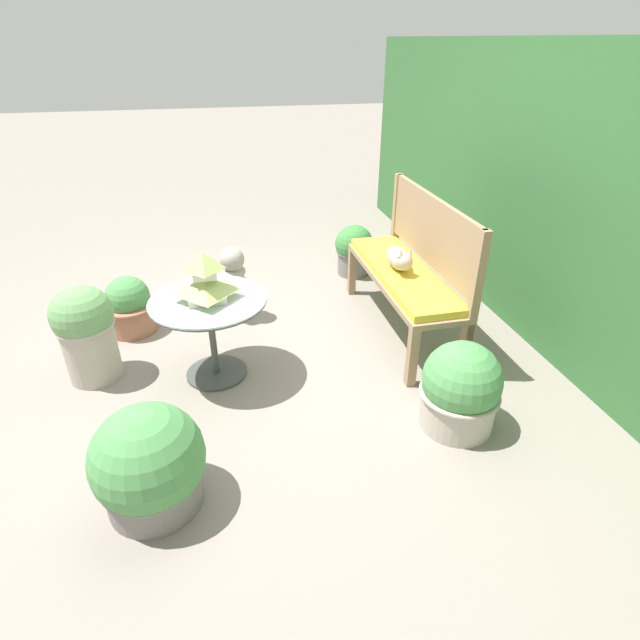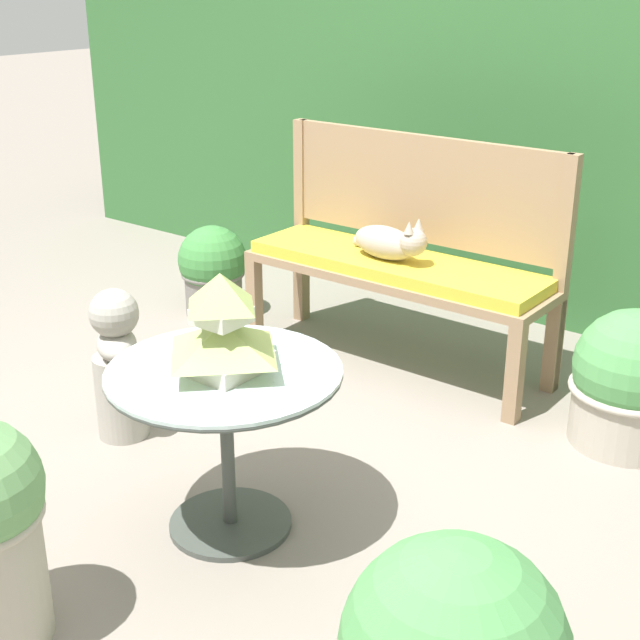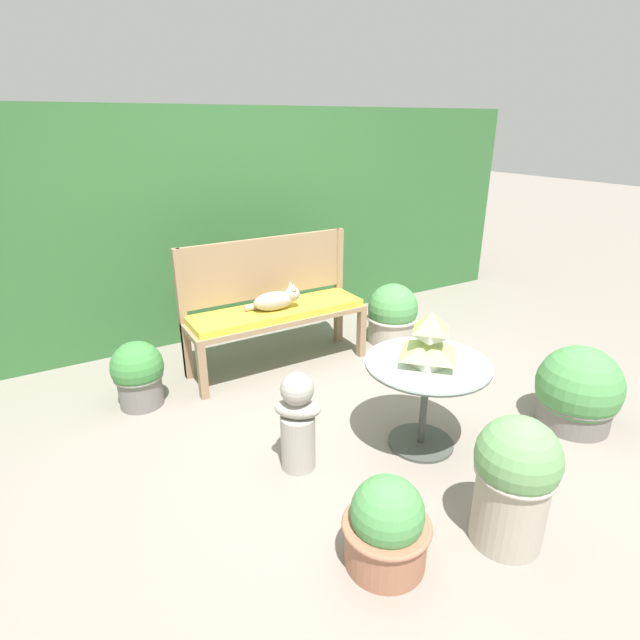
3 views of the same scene
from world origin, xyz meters
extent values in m
plane|color=gray|center=(0.00, 0.00, 0.00)|extent=(30.00, 30.00, 0.00)
cube|color=#336633|center=(0.00, 2.50, 1.01)|extent=(6.40, 1.04, 2.02)
cube|color=#937556|center=(-0.76, 0.91, 0.21)|extent=(0.06, 0.06, 0.42)
cube|color=#937556|center=(0.63, 0.91, 0.21)|extent=(0.06, 0.06, 0.42)
cube|color=#937556|center=(-0.76, 1.28, 0.21)|extent=(0.06, 0.06, 0.42)
cube|color=#937556|center=(0.63, 1.28, 0.21)|extent=(0.06, 0.06, 0.42)
cube|color=#937556|center=(-0.06, 1.10, 0.44)|extent=(1.46, 0.43, 0.04)
cube|color=gold|center=(-0.06, 1.10, 0.49)|extent=(1.40, 0.39, 0.05)
cube|color=#937556|center=(-0.76, 1.29, 0.52)|extent=(0.06, 0.06, 1.04)
cube|color=#937556|center=(0.64, 1.29, 0.52)|extent=(0.06, 0.06, 1.04)
cube|color=#937556|center=(-0.06, 1.29, 0.80)|extent=(1.40, 0.04, 0.49)
ellipsoid|color=#A89989|center=(-0.11, 1.07, 0.59)|extent=(0.34, 0.18, 0.15)
sphere|color=#A89989|center=(0.05, 1.05, 0.62)|extent=(0.12, 0.12, 0.12)
cone|color=#A89989|center=(0.05, 1.08, 0.70)|extent=(0.05, 0.05, 0.06)
cone|color=#A89989|center=(0.05, 1.02, 0.70)|extent=(0.05, 0.05, 0.06)
cylinder|color=#A89989|center=(-0.23, 1.14, 0.54)|extent=(0.18, 0.07, 0.05)
cylinder|color=#424742|center=(0.23, -0.33, 0.01)|extent=(0.41, 0.41, 0.02)
cylinder|color=#424742|center=(0.23, -0.33, 0.28)|extent=(0.04, 0.04, 0.56)
cylinder|color=silver|center=(0.23, -0.33, 0.57)|extent=(0.74, 0.74, 0.01)
torus|color=#424742|center=(0.23, -0.33, 0.56)|extent=(0.74, 0.74, 0.02)
cube|color=beige|center=(0.23, -0.33, 0.60)|extent=(0.23, 0.23, 0.05)
pyramid|color=#A8BC66|center=(0.23, -0.33, 0.68)|extent=(0.31, 0.31, 0.10)
cube|color=beige|center=(0.23, -0.33, 0.75)|extent=(0.14, 0.14, 0.05)
pyramid|color=#A8BC66|center=(0.23, -0.33, 0.83)|extent=(0.19, 0.19, 0.11)
cylinder|color=#A39E93|center=(-0.54, -0.13, 0.17)|extent=(0.20, 0.20, 0.34)
ellipsoid|color=#A39E93|center=(-0.54, -0.13, 0.39)|extent=(0.30, 0.28, 0.10)
sphere|color=#A39E93|center=(-0.54, -0.13, 0.52)|extent=(0.19, 0.19, 0.19)
cylinder|color=#ADA393|center=(1.06, 1.03, 0.12)|extent=(0.43, 0.43, 0.24)
torus|color=#ADA393|center=(1.06, 1.03, 0.23)|extent=(0.46, 0.46, 0.03)
sphere|color=#4C8E4C|center=(1.06, 1.03, 0.32)|extent=(0.45, 0.45, 0.45)
cylinder|color=#ADA393|center=(0.07, -1.12, 0.20)|extent=(0.34, 0.34, 0.41)
torus|color=#ADA393|center=(0.07, -1.12, 0.39)|extent=(0.37, 0.37, 0.03)
sphere|color=#66995B|center=(0.07, -1.12, 0.47)|extent=(0.39, 0.39, 0.39)
cylinder|color=slate|center=(1.25, -0.67, 0.10)|extent=(0.46, 0.46, 0.19)
torus|color=slate|center=(1.25, -0.67, 0.18)|extent=(0.50, 0.50, 0.03)
sphere|color=#4C8E4C|center=(1.25, -0.67, 0.29)|extent=(0.54, 0.54, 0.54)
cylinder|color=slate|center=(-1.18, 1.05, 0.12)|extent=(0.30, 0.30, 0.24)
torus|color=slate|center=(-1.18, 1.05, 0.23)|extent=(0.34, 0.34, 0.03)
sphere|color=#3D7F3D|center=(-1.18, 1.05, 0.30)|extent=(0.36, 0.36, 0.36)
cylinder|color=#9E664C|center=(-0.52, -0.94, 0.11)|extent=(0.37, 0.37, 0.23)
torus|color=#9E664C|center=(-0.52, -0.94, 0.22)|extent=(0.41, 0.41, 0.03)
sphere|color=#4C8E4C|center=(-0.52, -0.94, 0.29)|extent=(0.33, 0.33, 0.33)
camera|label=1|loc=(3.11, -0.26, 2.01)|focal=28.00mm
camera|label=2|loc=(2.00, -2.13, 1.74)|focal=50.00mm
camera|label=3|loc=(-1.65, -2.27, 1.89)|focal=28.00mm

